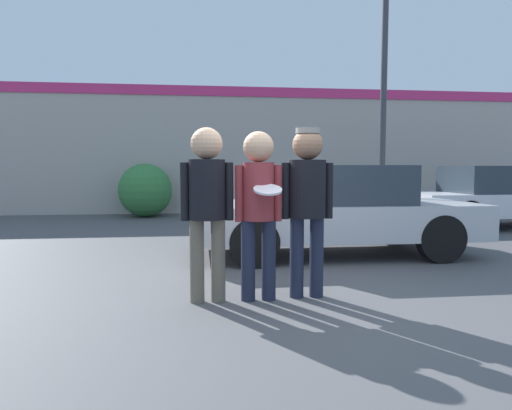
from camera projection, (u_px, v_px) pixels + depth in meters
ground_plane at (274, 298)px, 4.92m from camera, size 56.00×56.00×0.00m
storefront_building at (224, 149)px, 14.31m from camera, size 24.00×0.22×3.93m
person_left at (207, 197)px, 4.70m from camera, size 0.55×0.38×1.82m
person_middle_with_frisbee at (259, 200)px, 4.77m from camera, size 0.50×0.55×1.78m
person_right at (307, 194)px, 4.89m from camera, size 0.56×0.39×1.83m
parked_car_near at (331, 209)px, 7.43m from camera, size 4.51×1.96×1.45m
parked_car_far at (503, 196)px, 10.85m from camera, size 4.65×1.90×1.46m
street_lamp at (399, 68)px, 8.77m from camera, size 1.55×0.35×5.30m
shrub at (145, 190)px, 13.17m from camera, size 1.54×1.54×1.54m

